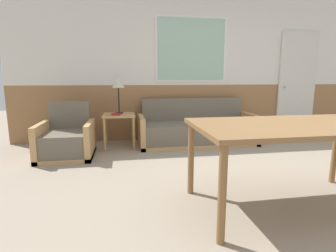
% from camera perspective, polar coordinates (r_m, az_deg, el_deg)
% --- Properties ---
extents(ground_plane, '(16.00, 16.00, 0.00)m').
position_cam_1_polar(ground_plane, '(3.04, 23.47, -12.94)').
color(ground_plane, gray).
extents(wall_back, '(7.20, 0.09, 2.70)m').
position_cam_1_polar(wall_back, '(5.20, 8.20, 12.52)').
color(wall_back, '#996B42').
rests_on(wall_back, ground_plane).
extents(couch, '(2.06, 0.79, 0.79)m').
position_cam_1_polar(couch, '(4.71, 6.28, -0.95)').
color(couch, tan).
rests_on(couch, ground_plane).
extents(armchair, '(0.77, 0.81, 0.80)m').
position_cam_1_polar(armchair, '(4.20, -21.17, -3.03)').
color(armchair, tan).
rests_on(armchair, ground_plane).
extents(side_table, '(0.53, 0.53, 0.57)m').
position_cam_1_polar(side_table, '(4.49, -10.60, 1.32)').
color(side_table, tan).
rests_on(side_table, ground_plane).
extents(table_lamp, '(0.21, 0.21, 0.61)m').
position_cam_1_polar(table_lamp, '(4.53, -10.78, 8.96)').
color(table_lamp, black).
rests_on(table_lamp, side_table).
extents(book_stack, '(0.16, 0.17, 0.03)m').
position_cam_1_polar(book_stack, '(4.38, -11.26, 2.54)').
color(book_stack, '#B22823').
rests_on(book_stack, side_table).
extents(dining_table, '(1.77, 0.97, 0.77)m').
position_cam_1_polar(dining_table, '(2.55, 25.91, -1.11)').
color(dining_table, olive).
rests_on(dining_table, ground_plane).
extents(entry_door, '(0.81, 0.09, 2.07)m').
position_cam_1_polar(entry_door, '(6.02, 26.23, 8.13)').
color(entry_door, silver).
rests_on(entry_door, ground_plane).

